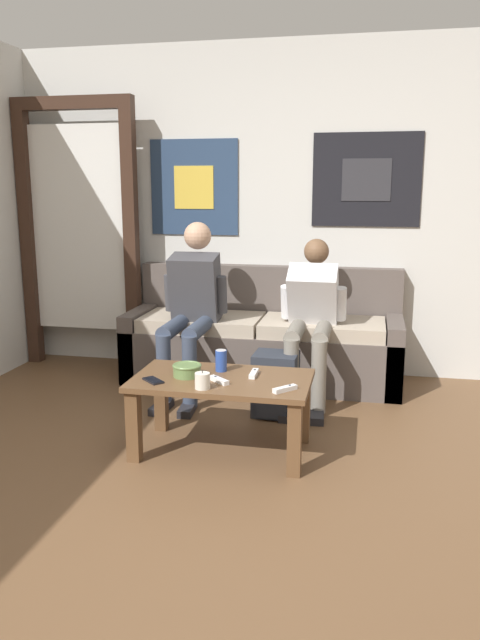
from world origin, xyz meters
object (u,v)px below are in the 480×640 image
(drink_can_blue, at_px, (221,361))
(game_controller_near_left, at_px, (285,389))
(person_seated_teen, at_px, (311,313))
(pillar_candle, at_px, (202,381))
(person_seated_adult, at_px, (191,302))
(game_controller_far_center, at_px, (219,380))
(game_controller_near_right, at_px, (254,374))
(coffee_table, at_px, (222,392))
(couch, at_px, (263,343))
(ceramic_bowl, at_px, (187,369))
(cell_phone, at_px, (153,380))
(backpack, at_px, (275,386))

(drink_can_blue, distance_m, game_controller_near_left, 0.50)
(person_seated_teen, distance_m, pillar_candle, 1.32)
(person_seated_adult, xyz_separation_m, game_controller_far_center, (0.46, -1.06, -0.22))
(game_controller_far_center, bearing_deg, game_controller_near_right, 44.11)
(game_controller_far_center, bearing_deg, coffee_table, 92.60)
(couch, bearing_deg, game_controller_far_center, -89.91)
(ceramic_bowl, distance_m, game_controller_near_left, 0.59)
(person_seated_teen, relative_size, cell_phone, 7.58)
(game_controller_near_left, bearing_deg, pillar_candle, -173.84)
(game_controller_near_right, bearing_deg, person_seated_teen, 76.58)
(pillar_candle, height_order, game_controller_near_left, pillar_candle)
(cell_phone, bearing_deg, game_controller_near_left, -1.32)
(coffee_table, distance_m, game_controller_near_left, 0.42)
(couch, height_order, drink_can_blue, couch)
(drink_can_blue, relative_size, cell_phone, 0.86)
(person_seated_adult, relative_size, cell_phone, 8.40)
(person_seated_adult, height_order, pillar_candle, person_seated_adult)
(person_seated_teen, height_order, cell_phone, person_seated_teen)
(person_seated_adult, distance_m, person_seated_teen, 0.85)
(drink_can_blue, bearing_deg, person_seated_teen, 64.62)
(person_seated_teen, height_order, drink_can_blue, person_seated_teen)
(drink_can_blue, bearing_deg, couch, 88.35)
(person_seated_adult, bearing_deg, game_controller_far_center, -66.60)
(pillar_candle, xyz_separation_m, game_controller_near_right, (0.22, 0.28, -0.03))
(backpack, distance_m, cell_phone, 0.97)
(couch, distance_m, game_controller_far_center, 1.45)
(ceramic_bowl, height_order, game_controller_near_left, ceramic_bowl)
(drink_can_blue, bearing_deg, backpack, 63.87)
(person_seated_adult, bearing_deg, coffee_table, -65.05)
(coffee_table, distance_m, pillar_candle, 0.24)
(coffee_table, distance_m, drink_can_blue, 0.20)
(pillar_candle, bearing_deg, coffee_table, 74.52)
(pillar_candle, bearing_deg, couch, 87.90)
(ceramic_bowl, height_order, game_controller_far_center, ceramic_bowl)
(pillar_candle, height_order, game_controller_near_right, pillar_candle)
(couch, bearing_deg, cell_phone, -103.21)
(pillar_candle, relative_size, cell_phone, 0.67)
(person_seated_teen, distance_m, cell_phone, 1.40)
(game_controller_near_right, bearing_deg, game_controller_near_left, -48.12)
(person_seated_teen, relative_size, backpack, 2.66)
(coffee_table, relative_size, backpack, 2.38)
(backpack, height_order, cell_phone, cell_phone)
(drink_can_blue, bearing_deg, cell_phone, -139.89)
(couch, xyz_separation_m, cell_phone, (-0.35, -1.50, 0.14))
(coffee_table, relative_size, ceramic_bowl, 6.00)
(pillar_candle, height_order, cell_phone, pillar_candle)
(game_controller_near_left, relative_size, game_controller_near_right, 0.90)
(coffee_table, height_order, game_controller_near_right, game_controller_near_right)
(coffee_table, distance_m, game_controller_near_right, 0.21)
(person_seated_adult, bearing_deg, person_seated_teen, 3.65)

